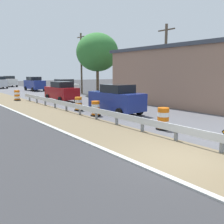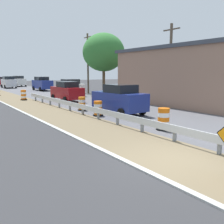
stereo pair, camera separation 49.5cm
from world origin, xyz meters
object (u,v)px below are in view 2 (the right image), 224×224
traffic_barrel_mid (82,104)px  car_trailing_far_lane (119,99)px  car_mid_far_lane (71,87)px  utility_pole_mid (88,63)px  car_lead_near_lane (67,91)px  car_distant_a (19,81)px  traffic_barrel_far (24,95)px  car_trailing_near_lane (42,84)px  utility_pole_near (170,63)px  car_distant_b (9,82)px  traffic_barrel_close (98,109)px  traffic_barrel_nearest (164,120)px

traffic_barrel_mid → car_trailing_far_lane: car_trailing_far_lane is taller
traffic_barrel_mid → car_trailing_far_lane: bearing=-62.6°
car_mid_far_lane → utility_pole_mid: 4.91m
traffic_barrel_mid → car_mid_far_lane: bearing=68.2°
car_lead_near_lane → utility_pole_mid: bearing=-43.4°
traffic_barrel_mid → car_distant_a: 36.75m
traffic_barrel_far → car_trailing_near_lane: size_ratio=0.22×
traffic_barrel_mid → traffic_barrel_far: 10.07m
utility_pole_mid → utility_pole_near: bearing=-90.3°
traffic_barrel_mid → utility_pole_mid: utility_pole_mid is taller
traffic_barrel_far → car_lead_near_lane: 4.93m
car_mid_far_lane → car_distant_a: car_distant_a is taller
traffic_barrel_far → utility_pole_near: 15.35m
traffic_barrel_mid → car_trailing_near_lane: car_trailing_near_lane is taller
car_distant_a → car_mid_far_lane: bearing=-2.1°
car_trailing_far_lane → utility_pole_near: 7.12m
traffic_barrel_mid → car_mid_far_lane: 12.46m
car_lead_near_lane → car_trailing_near_lane: size_ratio=0.94×
traffic_barrel_far → car_trailing_far_lane: bearing=-76.2°
car_trailing_far_lane → car_distant_b: bearing=-2.2°
car_lead_near_lane → car_distant_b: (0.02, 25.70, 0.09)m
traffic_barrel_far → traffic_barrel_close: bearing=-83.5°
car_lead_near_lane → car_distant_a: size_ratio=1.05×
car_trailing_near_lane → car_mid_far_lane: size_ratio=1.08×
traffic_barrel_far → car_distant_b: car_distant_b is taller
traffic_barrel_mid → car_distant_b: bearing=87.0°
utility_pole_mid → car_lead_near_lane: bearing=-132.9°
traffic_barrel_nearest → traffic_barrel_close: traffic_barrel_nearest is taller
traffic_barrel_nearest → car_distant_b: size_ratio=0.26×
car_mid_far_lane → utility_pole_mid: utility_pole_mid is taller
car_lead_near_lane → car_distant_b: car_distant_b is taller
traffic_barrel_mid → utility_pole_near: (7.96, -1.60, 3.21)m
traffic_barrel_mid → utility_pole_near: utility_pole_near is taller
traffic_barrel_close → utility_pole_mid: bearing=62.5°
car_mid_far_lane → car_trailing_far_lane: size_ratio=1.01×
traffic_barrel_far → car_distant_a: car_distant_a is taller
traffic_barrel_mid → traffic_barrel_close: bearing=-94.8°
traffic_barrel_close → utility_pole_mid: size_ratio=0.12×
car_trailing_far_lane → car_distant_a: (3.20, 39.26, 0.05)m
traffic_barrel_far → car_distant_b: 22.37m
traffic_barrel_close → car_trailing_far_lane: car_trailing_far_lane is taller
car_lead_near_lane → utility_pole_mid: size_ratio=0.55×
traffic_barrel_mid → car_trailing_near_lane: size_ratio=0.22×
car_trailing_near_lane → utility_pole_near: size_ratio=0.67×
utility_pole_near → car_lead_near_lane: bearing=128.4°
car_trailing_near_lane → utility_pole_mid: size_ratio=0.59×
traffic_barrel_mid → car_trailing_near_lane: bearing=78.1°
car_distant_b → car_mid_far_lane: bearing=-171.4°
traffic_barrel_far → car_trailing_near_lane: car_trailing_near_lane is taller
utility_pole_near → traffic_barrel_nearest: bearing=-139.6°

